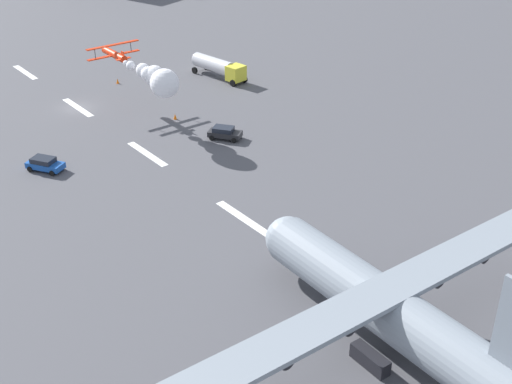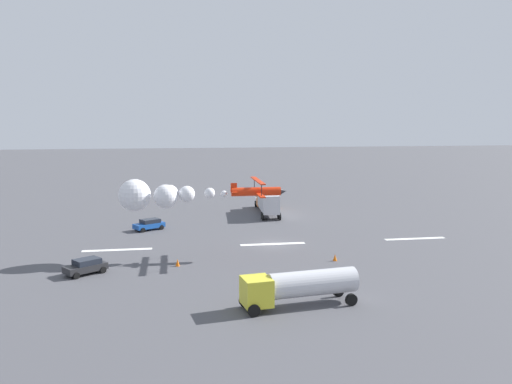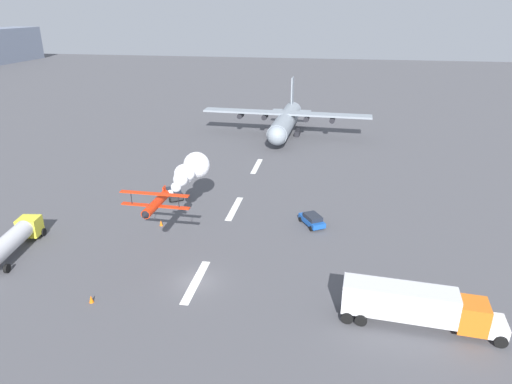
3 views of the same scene
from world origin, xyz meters
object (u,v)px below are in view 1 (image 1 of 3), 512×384
object	(u,v)px
stunt_biplane_red	(154,77)
airport_staff_sedan	(225,133)
fuel_tanker_truck	(219,67)
traffic_cone_near	(118,81)
cargo_transport_plane	(378,300)
followme_car_yellow	(45,164)
traffic_cone_far	(175,116)

from	to	relation	value
stunt_biplane_red	airport_staff_sedan	world-z (taller)	stunt_biplane_red
fuel_tanker_truck	traffic_cone_near	bearing A→B (deg)	-118.89
cargo_transport_plane	airport_staff_sedan	xyz separation A→B (m)	(-36.20, 12.35, -2.62)
fuel_tanker_truck	followme_car_yellow	distance (m)	35.49
cargo_transport_plane	followme_car_yellow	distance (m)	42.61
traffic_cone_near	cargo_transport_plane	bearing A→B (deg)	-10.53
traffic_cone_near	traffic_cone_far	bearing A→B (deg)	-2.12
followme_car_yellow	airport_staff_sedan	size ratio (longest dim) A/B	1.03
fuel_tanker_truck	cargo_transport_plane	bearing A→B (deg)	-24.37
cargo_transport_plane	traffic_cone_near	bearing A→B (deg)	169.47
cargo_transport_plane	traffic_cone_far	size ratio (longest dim) A/B	48.35
traffic_cone_near	traffic_cone_far	size ratio (longest dim) A/B	1.00
stunt_biplane_red	traffic_cone_far	distance (m)	7.72
followme_car_yellow	traffic_cone_near	bearing A→B (deg)	135.52
stunt_biplane_red	fuel_tanker_truck	bearing A→B (deg)	122.48
cargo_transport_plane	stunt_biplane_red	size ratio (longest dim) A/B	1.98
cargo_transport_plane	fuel_tanker_truck	size ratio (longest dim) A/B	3.67
followme_car_yellow	traffic_cone_far	bearing A→B (deg)	100.14
fuel_tanker_truck	traffic_cone_far	distance (m)	16.82
cargo_transport_plane	traffic_cone_far	bearing A→B (deg)	166.44
traffic_cone_near	airport_staff_sedan	bearing A→B (deg)	1.87
stunt_biplane_red	airport_staff_sedan	size ratio (longest dim) A/B	4.25
fuel_tanker_truck	traffic_cone_far	world-z (taller)	fuel_tanker_truck
cargo_transport_plane	traffic_cone_far	world-z (taller)	cargo_transport_plane
cargo_transport_plane	traffic_cone_far	distance (m)	46.54
followme_car_yellow	traffic_cone_far	distance (m)	19.52
traffic_cone_far	cargo_transport_plane	bearing A→B (deg)	-13.56
stunt_biplane_red	followme_car_yellow	size ratio (longest dim) A/B	4.11
stunt_biplane_red	traffic_cone_far	world-z (taller)	stunt_biplane_red
fuel_tanker_truck	airport_staff_sedan	bearing A→B (deg)	-33.93
airport_staff_sedan	cargo_transport_plane	bearing A→B (deg)	-18.84
stunt_biplane_red	airport_staff_sedan	distance (m)	10.83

